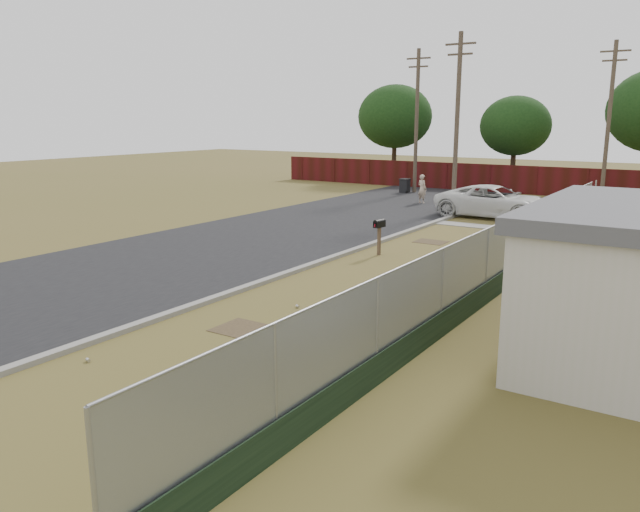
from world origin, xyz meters
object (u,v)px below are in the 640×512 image
Objects in this scene: pickup_truck at (495,202)px; pedestrian at (422,189)px; fire_hydrant at (283,378)px; mailbox at (379,227)px; trash_bin at (405,186)px.

pickup_truck is 3.43× the size of pedestrian.
pedestrian reaches higher than fire_hydrant.
mailbox is 10.68m from pickup_truck.
pedestrian is at bearing 108.89° from fire_hydrant.
trash_bin is (-8.16, 7.06, -0.31)m from pickup_truck.
trash_bin is (-3.03, 4.12, -0.35)m from pedestrian.
pedestrian is (-8.50, 24.83, 0.42)m from fire_hydrant.
fire_hydrant is 11.97m from mailbox.
pickup_truck is at bearing 98.74° from fire_hydrant.
trash_bin is at bearing 111.71° from fire_hydrant.
pedestrian is 5.13m from trash_bin.
fire_hydrant is at bearing -70.07° from mailbox.
trash_bin is at bearing 50.36° from pickup_truck.
trash_bin reaches higher than fire_hydrant.
mailbox is at bearing 126.83° from pedestrian.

